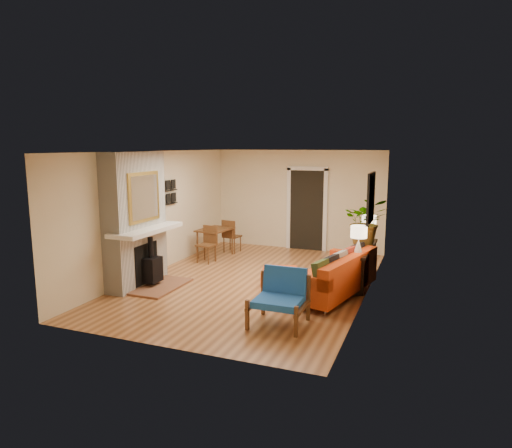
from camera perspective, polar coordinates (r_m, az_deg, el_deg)
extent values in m
plane|color=#BA7B47|center=(9.28, -0.45, -7.21)|extent=(6.50, 6.50, 0.00)
plane|color=white|center=(8.87, -0.48, 9.06)|extent=(6.50, 6.50, 0.00)
plane|color=#F4E5BF|center=(12.04, 5.29, 3.01)|extent=(4.50, 0.00, 4.50)
plane|color=#F4E5BF|center=(6.14, -11.80, -3.73)|extent=(4.50, 0.00, 4.50)
plane|color=#F4E5BF|center=(10.03, -12.49, 1.46)|extent=(0.00, 6.50, 6.50)
plane|color=#F4E5BF|center=(8.43, 13.90, -0.16)|extent=(0.00, 6.50, 6.50)
cube|color=black|center=(11.97, 6.38, 1.75)|extent=(0.88, 0.06, 2.10)
cube|color=white|center=(12.10, 4.13, 1.87)|extent=(0.10, 0.08, 2.18)
cube|color=white|center=(11.85, 8.66, 1.61)|extent=(0.10, 0.08, 2.18)
cube|color=white|center=(11.86, 6.47, 6.91)|extent=(1.08, 0.08, 0.10)
cube|color=black|center=(8.76, 14.17, 3.18)|extent=(0.04, 0.85, 0.95)
cube|color=slate|center=(8.76, 14.01, 3.19)|extent=(0.01, 0.70, 0.80)
cube|color=black|center=(10.28, -11.25, 2.38)|extent=(0.06, 0.95, 0.02)
cube|color=black|center=(10.25, -11.31, 4.04)|extent=(0.06, 0.95, 0.02)
cube|color=white|center=(9.03, -15.03, 4.03)|extent=(0.42, 1.50, 1.48)
cube|color=white|center=(9.25, -14.67, -4.00)|extent=(0.42, 1.50, 1.12)
cube|color=white|center=(8.99, -13.54, -0.70)|extent=(0.60, 1.68, 0.08)
cube|color=black|center=(9.15, -13.55, -4.81)|extent=(0.03, 0.72, 0.78)
cube|color=brown|center=(9.11, -11.90, -7.63)|extent=(0.75, 1.30, 0.04)
cube|color=black|center=(9.12, -12.92, -5.56)|extent=(0.30, 0.36, 0.48)
cylinder|color=black|center=(9.01, -13.03, -2.86)|extent=(0.10, 0.10, 0.40)
cube|color=gold|center=(8.91, -13.83, 3.30)|extent=(0.04, 0.95, 0.95)
cube|color=silver|center=(8.90, -13.72, 3.30)|extent=(0.01, 0.82, 0.82)
cylinder|color=silver|center=(7.93, 3.89, -9.85)|extent=(0.05, 0.05, 0.10)
cylinder|color=silver|center=(7.61, 8.65, -10.80)|extent=(0.05, 0.05, 0.10)
cylinder|color=silver|center=(9.56, 9.82, -6.53)|extent=(0.05, 0.05, 0.10)
cylinder|color=silver|center=(9.29, 13.90, -7.15)|extent=(0.05, 0.05, 0.10)
cube|color=orange|center=(8.52, 9.35, -7.10)|extent=(1.40, 2.32, 0.31)
cube|color=orange|center=(8.29, 11.68, -5.25)|extent=(0.70, 2.16, 0.36)
cube|color=orange|center=(7.59, 6.17, -7.10)|extent=(0.95, 0.39, 0.21)
cube|color=orange|center=(9.33, 12.00, -4.06)|extent=(0.95, 0.39, 0.21)
cube|color=#405223|center=(7.60, 8.23, -6.14)|extent=(0.30, 0.45, 0.43)
cube|color=black|center=(7.96, 9.56, -5.44)|extent=(0.30, 0.45, 0.43)
cube|color=gray|center=(8.33, 10.77, -4.81)|extent=(0.30, 0.45, 0.43)
cube|color=maroon|center=(8.65, 11.75, -4.29)|extent=(0.30, 0.45, 0.43)
cube|color=black|center=(9.02, 12.77, -3.74)|extent=(0.30, 0.45, 0.43)
cylinder|color=silver|center=(8.78, 1.02, -8.03)|extent=(0.04, 0.04, 0.05)
cylinder|color=silver|center=(8.74, 4.58, -8.14)|extent=(0.04, 0.04, 0.05)
cylinder|color=silver|center=(9.29, 1.37, -7.02)|extent=(0.04, 0.04, 0.05)
cylinder|color=silver|center=(9.26, 4.73, -7.11)|extent=(0.04, 0.04, 0.05)
cube|color=orange|center=(8.97, 2.94, -6.54)|extent=(0.81, 0.81, 0.28)
cube|color=brown|center=(7.18, -0.05, -9.74)|extent=(0.06, 0.79, 0.05)
cube|color=brown|center=(6.91, -1.11, -11.29)|extent=(0.05, 0.05, 0.46)
cube|color=brown|center=(7.47, 0.91, -8.53)|extent=(0.05, 0.05, 0.73)
cube|color=brown|center=(6.96, 5.84, -10.43)|extent=(0.06, 0.79, 0.05)
cube|color=brown|center=(6.68, 5.03, -12.08)|extent=(0.05, 0.05, 0.46)
cube|color=brown|center=(7.26, 6.58, -9.15)|extent=(0.05, 0.05, 0.73)
cube|color=blue|center=(7.04, 2.85, -9.61)|extent=(0.69, 0.65, 0.10)
cube|color=blue|center=(7.25, 3.65, -6.96)|extent=(0.69, 0.18, 0.43)
cube|color=brown|center=(11.24, -5.16, -0.68)|extent=(0.74, 0.98, 0.04)
cylinder|color=brown|center=(11.13, -7.33, -2.65)|extent=(0.04, 0.04, 0.66)
cylinder|color=brown|center=(10.85, -5.11, -2.94)|extent=(0.04, 0.04, 0.66)
cylinder|color=brown|center=(11.77, -5.14, -1.93)|extent=(0.04, 0.04, 0.66)
cylinder|color=brown|center=(11.51, -2.99, -2.18)|extent=(0.04, 0.04, 0.66)
cube|color=brown|center=(10.74, -6.24, -2.65)|extent=(0.42, 0.42, 0.04)
cube|color=brown|center=(10.84, -5.72, -1.28)|extent=(0.39, 0.08, 0.42)
cylinder|color=brown|center=(10.74, -7.37, -3.81)|extent=(0.03, 0.03, 0.40)
cylinder|color=brown|center=(10.57, -5.99, -4.01)|extent=(0.03, 0.03, 0.40)
cylinder|color=brown|center=(10.99, -6.44, -3.48)|extent=(0.03, 0.03, 0.40)
cylinder|color=brown|center=(10.83, -5.07, -3.66)|extent=(0.03, 0.03, 0.40)
cube|color=brown|center=(11.72, -3.00, -1.55)|extent=(0.42, 0.42, 0.04)
cube|color=brown|center=(11.52, -3.47, -0.59)|extent=(0.39, 0.08, 0.42)
cylinder|color=brown|center=(11.71, -4.03, -2.62)|extent=(0.03, 0.03, 0.40)
cylinder|color=brown|center=(11.55, -2.72, -2.77)|extent=(0.03, 0.03, 0.40)
cylinder|color=brown|center=(11.97, -3.25, -2.34)|extent=(0.03, 0.03, 0.40)
cylinder|color=brown|center=(11.82, -1.95, -2.49)|extent=(0.03, 0.03, 0.40)
cube|color=black|center=(9.31, 13.27, -2.96)|extent=(0.34, 1.85, 0.05)
cube|color=black|center=(8.59, 12.36, -6.49)|extent=(0.30, 0.04, 0.68)
cube|color=black|center=(10.22, 13.88, -3.93)|extent=(0.30, 0.04, 0.68)
cone|color=white|center=(8.61, 12.66, -2.78)|extent=(0.18, 0.18, 0.30)
cylinder|color=white|center=(8.57, 12.71, -1.61)|extent=(0.03, 0.03, 0.06)
cylinder|color=#FFEABF|center=(8.55, 12.73, -0.95)|extent=(0.30, 0.30, 0.22)
cone|color=white|center=(9.95, 13.88, -1.14)|extent=(0.18, 0.18, 0.30)
cylinder|color=white|center=(9.92, 13.93, -0.12)|extent=(0.03, 0.03, 0.06)
cylinder|color=#FFEABF|center=(9.91, 13.95, 0.45)|extent=(0.30, 0.30, 0.22)
imported|color=#1E5919|center=(9.49, 13.57, 0.35)|extent=(1.01, 0.92, 0.95)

